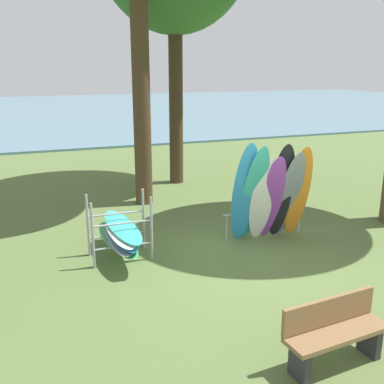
% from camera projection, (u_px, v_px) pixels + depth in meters
% --- Properties ---
extents(ground_plane, '(80.00, 80.00, 0.00)m').
position_uv_depth(ground_plane, '(253.00, 256.00, 8.92)').
color(ground_plane, '#566B38').
extents(lake_water, '(80.00, 36.00, 0.10)m').
position_uv_depth(lake_water, '(73.00, 110.00, 36.61)').
color(lake_water, slate).
rests_on(lake_water, ground).
extents(leaning_board_pile, '(1.85, 0.82, 2.19)m').
position_uv_depth(leaning_board_pile, '(271.00, 195.00, 9.40)').
color(leaning_board_pile, '#2D8ED1').
rests_on(leaning_board_pile, ground).
extents(board_storage_rack, '(1.15, 2.13, 1.25)m').
position_uv_depth(board_storage_rack, '(120.00, 232.00, 8.70)').
color(board_storage_rack, '#9EA0A5').
rests_on(board_storage_rack, ground).
extents(park_bench, '(1.43, 0.54, 0.85)m').
position_uv_depth(park_bench, '(334.00, 331.00, 5.60)').
color(park_bench, '#2D2D33').
rests_on(park_bench, ground).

